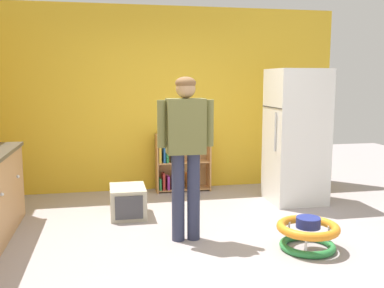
% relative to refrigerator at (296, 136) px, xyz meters
% --- Properties ---
extents(ground_plane, '(12.00, 12.00, 0.00)m').
position_rel_refrigerator_xyz_m(ground_plane, '(-1.59, -1.25, -0.89)').
color(ground_plane, '#A59A9B').
rests_on(ground_plane, ground).
extents(back_wall, '(5.20, 0.06, 2.70)m').
position_rel_refrigerator_xyz_m(back_wall, '(-1.59, 1.08, 0.46)').
color(back_wall, yellow).
rests_on(back_wall, ground).
extents(refrigerator, '(0.73, 0.68, 1.78)m').
position_rel_refrigerator_xyz_m(refrigerator, '(0.00, 0.00, 0.00)').
color(refrigerator, white).
rests_on(refrigerator, ground).
extents(bookshelf, '(0.80, 0.28, 0.85)m').
position_rel_refrigerator_xyz_m(bookshelf, '(-1.44, 0.89, -0.53)').
color(bookshelf, tan).
rests_on(bookshelf, ground).
extents(standing_person, '(0.57, 0.22, 1.67)m').
position_rel_refrigerator_xyz_m(standing_person, '(-1.71, -1.13, 0.11)').
color(standing_person, '#30344E').
rests_on(standing_person, ground).
extents(baby_walker, '(0.60, 0.60, 0.32)m').
position_rel_refrigerator_xyz_m(baby_walker, '(-0.59, -1.62, -0.73)').
color(baby_walker, '#2D8942').
rests_on(baby_walker, ground).
extents(pet_carrier, '(0.42, 0.55, 0.36)m').
position_rel_refrigerator_xyz_m(pet_carrier, '(-2.25, -0.22, -0.71)').
color(pet_carrier, beige).
rests_on(pet_carrier, ground).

